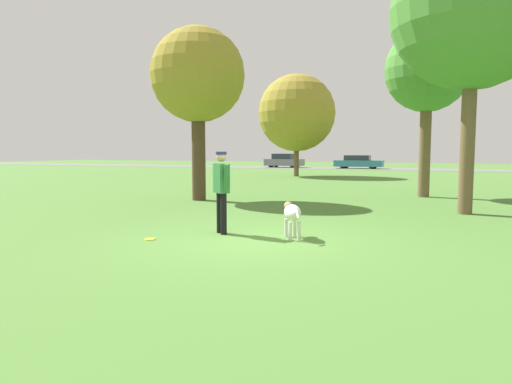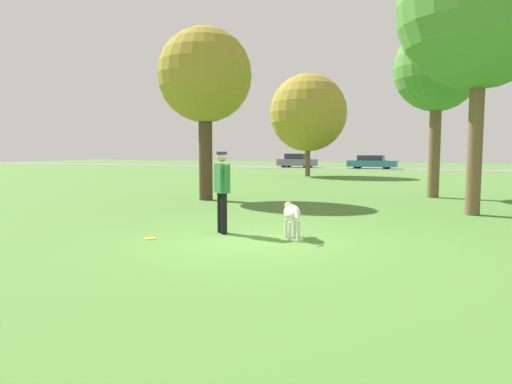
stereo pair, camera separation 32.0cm
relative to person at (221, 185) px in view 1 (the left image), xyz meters
name	(u,v)px [view 1 (the left image)]	position (x,y,z in m)	size (l,w,h in m)	color
ground_plane	(256,240)	(0.95, -0.42, -1.02)	(120.00, 120.00, 0.00)	#4C7A33
far_road_strip	(401,169)	(0.95, 35.92, -1.01)	(120.00, 6.00, 0.01)	slate
person	(221,185)	(0.00, 0.00, 0.00)	(0.55, 0.50, 1.72)	black
dog	(292,214)	(1.51, 0.08, -0.53)	(0.61, 0.94, 0.69)	silver
frisbee	(150,239)	(-1.01, -1.12, -1.01)	(0.22, 0.22, 0.02)	yellow
tree_near_left	(198,76)	(-3.61, 5.56, 3.26)	(3.25, 3.25, 5.96)	#4C3826
tree_far_left	(297,113)	(-4.77, 21.18, 3.23)	(5.16, 5.16, 6.83)	brown
tree_near_right	(473,8)	(4.89, 5.19, 4.47)	(4.32, 4.32, 7.67)	brown
tree_mid_center	(427,71)	(3.69, 9.70, 3.63)	(3.09, 3.09, 6.25)	brown
parked_car_grey	(284,161)	(-10.62, 36.18, -0.33)	(3.94, 1.80, 1.42)	slate
parked_car_teal	(358,162)	(-3.02, 36.07, -0.39)	(4.58, 1.75, 1.29)	teal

